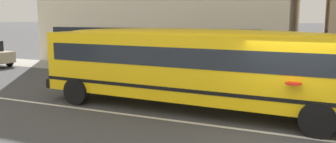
% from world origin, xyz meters
% --- Properties ---
extents(ground_plane, '(400.00, 400.00, 0.00)m').
position_xyz_m(ground_plane, '(0.00, 0.00, 0.00)').
color(ground_plane, '#424244').
extents(sidewalk_far, '(120.00, 3.00, 0.01)m').
position_xyz_m(sidewalk_far, '(0.00, 8.22, 0.01)').
color(sidewalk_far, gray).
rests_on(sidewalk_far, ground_plane).
extents(lane_centreline, '(110.00, 0.16, 0.01)m').
position_xyz_m(lane_centreline, '(0.00, 0.00, 0.00)').
color(lane_centreline, silver).
rests_on(lane_centreline, ground_plane).
extents(school_bus, '(12.40, 3.18, 2.76)m').
position_xyz_m(school_bus, '(-3.03, 1.46, 1.64)').
color(school_bus, yellow).
rests_on(school_bus, ground_plane).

